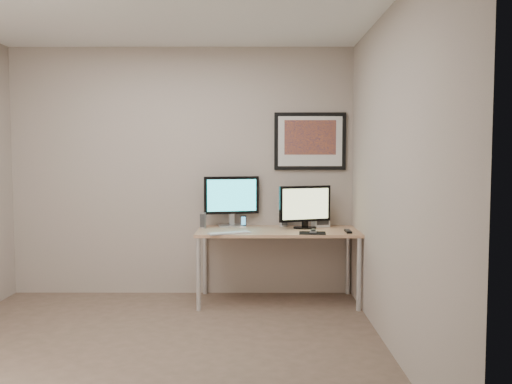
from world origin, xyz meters
TOP-DOWN VIEW (x-y plane):
  - floor at (0.00, 0.00)m, footprint 3.60×3.60m
  - room at (0.00, 0.45)m, footprint 3.60×3.60m
  - desk at (1.00, 1.35)m, footprint 1.60×0.70m
  - framed_art at (1.35, 1.68)m, footprint 0.75×0.04m
  - monitor_large at (0.53, 1.60)m, footprint 0.57×0.24m
  - monitor_tv at (1.28, 1.44)m, footprint 0.53×0.22m
  - speaker_left at (0.24, 1.47)m, footprint 0.07×0.07m
  - speaker_right at (1.07, 1.61)m, footprint 0.10×0.10m
  - phone_dock at (0.65, 1.53)m, footprint 0.07×0.07m
  - keyboard at (0.53, 1.09)m, footprint 0.42×0.27m
  - mousepad at (1.33, 1.12)m, footprint 0.27×0.25m
  - mouse at (1.34, 1.15)m, footprint 0.07×0.11m
  - remote at (1.68, 1.19)m, footprint 0.05×0.19m
  - fan_unit at (1.46, 1.58)m, footprint 0.19×0.16m

SIDE VIEW (x-z plane):
  - floor at x=0.00m, z-range 0.00..0.00m
  - desk at x=1.00m, z-range 0.30..1.03m
  - mousepad at x=1.33m, z-range 0.73..0.73m
  - keyboard at x=0.53m, z-range 0.73..0.74m
  - remote at x=1.68m, z-range 0.73..0.75m
  - mouse at x=1.34m, z-range 0.73..0.77m
  - phone_dock at x=0.65m, z-range 0.73..0.85m
  - speaker_left at x=0.24m, z-range 0.73..0.89m
  - speaker_right at x=1.07m, z-range 0.73..0.93m
  - fan_unit at x=1.46m, z-range 0.73..0.98m
  - monitor_tv at x=1.28m, z-range 0.74..1.18m
  - monitor_large at x=0.53m, z-range 0.76..1.28m
  - framed_art at x=1.35m, z-range 1.32..1.92m
  - room at x=0.00m, z-range -0.16..3.44m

